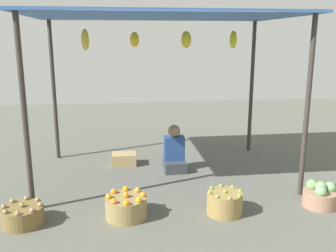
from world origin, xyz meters
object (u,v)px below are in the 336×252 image
at_px(basket_potatoes, 23,215).
at_px(basket_limes, 225,203).
at_px(wooden_crate_near_vendor, 124,159).
at_px(basket_oranges, 126,207).
at_px(basket_cabbages, 320,196).
at_px(vendor_person, 174,153).

height_order(basket_potatoes, basket_limes, basket_limes).
height_order(basket_limes, wooden_crate_near_vendor, basket_limes).
distance_m(basket_oranges, basket_cabbages, 2.56).
bearing_deg(vendor_person, basket_potatoes, -141.83).
relative_size(vendor_person, basket_oranges, 1.51).
relative_size(vendor_person, basket_potatoes, 1.59).
distance_m(basket_potatoes, basket_limes, 2.48).
xyz_separation_m(basket_oranges, wooden_crate_near_vendor, (0.00, 1.98, -0.04)).
height_order(vendor_person, basket_potatoes, vendor_person).
relative_size(vendor_person, basket_cabbages, 1.75).
height_order(vendor_person, basket_limes, vendor_person).
bearing_deg(basket_potatoes, wooden_crate_near_vendor, 58.22).
distance_m(basket_cabbages, wooden_crate_near_vendor, 3.24).
xyz_separation_m(vendor_person, basket_oranges, (-0.84, -1.61, -0.16)).
bearing_deg(basket_potatoes, vendor_person, 38.17).
height_order(basket_oranges, basket_limes, basket_oranges).
bearing_deg(basket_cabbages, basket_oranges, 179.50).
distance_m(basket_limes, basket_cabbages, 1.32).
height_order(basket_potatoes, basket_oranges, basket_oranges).
distance_m(basket_oranges, basket_limes, 1.24).
bearing_deg(basket_limes, basket_oranges, 177.20).
height_order(basket_potatoes, basket_cabbages, basket_cabbages).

